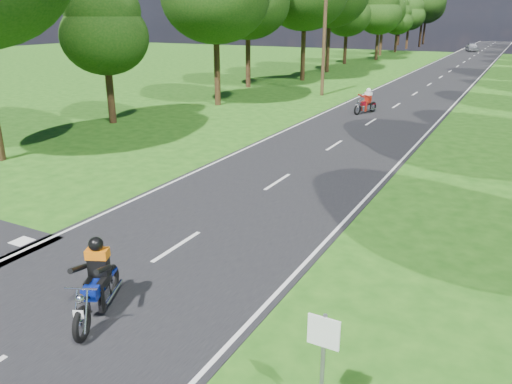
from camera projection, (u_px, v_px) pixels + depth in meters
The scene contains 8 objects.
ground at pixel (124, 281), 11.28m from camera, with size 160.00×160.00×0.00m, color #1E5112.
main_road at pixel (450, 71), 52.80m from camera, with size 7.00×140.00×0.02m, color black.
road_markings at pixel (446, 73), 51.30m from camera, with size 7.40×140.00×0.01m.
telegraph_pole at pixel (324, 38), 35.83m from camera, with size 1.20×0.26×8.00m.
road_sign at pixel (323, 357), 6.71m from camera, with size 0.45×0.07×2.00m.
rider_near_blue at pixel (95, 279), 9.71m from camera, with size 0.65×1.94×1.61m, color navy, non-canonical shape.
rider_far_red at pixel (366, 101), 30.03m from camera, with size 0.61×1.82×1.51m, color maroon, non-canonical shape.
distant_car at pixel (472, 47), 80.71m from camera, with size 1.59×3.94×1.34m, color #B8BBC0.
Camera 1 is at (7.33, -7.35, 5.70)m, focal length 35.00 mm.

